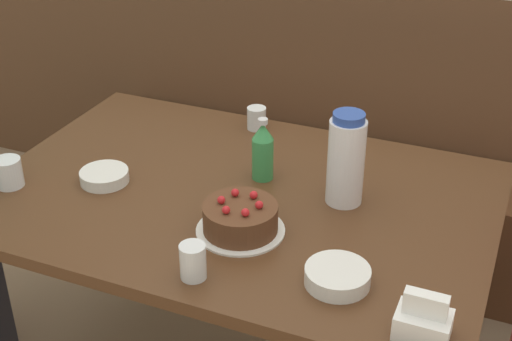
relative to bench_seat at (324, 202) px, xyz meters
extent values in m
cube|color=brown|center=(0.00, 0.22, 0.30)|extent=(4.80, 0.04, 1.04)
cube|color=#56331E|center=(0.00, 0.00, 0.00)|extent=(1.90, 0.38, 0.44)
cube|color=#4C2D19|center=(0.00, -0.83, 0.49)|extent=(1.36, 0.92, 0.03)
cube|color=#4C2D19|center=(-0.63, -0.42, 0.13)|extent=(0.06, 0.06, 0.69)
cube|color=#4C2D19|center=(0.63, -0.42, 0.13)|extent=(0.06, 0.06, 0.69)
cylinder|color=white|center=(0.08, -1.00, 0.51)|extent=(0.22, 0.22, 0.01)
cylinder|color=#56331E|center=(0.08, -1.00, 0.54)|extent=(0.19, 0.19, 0.07)
sphere|color=red|center=(0.11, -1.03, 0.59)|extent=(0.02, 0.02, 0.02)
sphere|color=red|center=(0.13, -0.99, 0.59)|extent=(0.02, 0.02, 0.02)
sphere|color=red|center=(0.10, -0.95, 0.59)|extent=(0.02, 0.02, 0.02)
sphere|color=red|center=(0.05, -0.96, 0.59)|extent=(0.02, 0.02, 0.02)
sphere|color=red|center=(0.03, -1.00, 0.59)|extent=(0.02, 0.02, 0.02)
sphere|color=red|center=(0.06, -1.04, 0.59)|extent=(0.02, 0.02, 0.02)
cylinder|color=white|center=(0.27, -0.76, 0.62)|extent=(0.10, 0.10, 0.23)
cylinder|color=#28479E|center=(0.27, -0.76, 0.75)|extent=(0.08, 0.08, 0.02)
cylinder|color=#388E4C|center=(0.03, -0.73, 0.56)|extent=(0.06, 0.06, 0.12)
cone|color=#388E4C|center=(0.03, -0.73, 0.65)|extent=(0.06, 0.06, 0.05)
cylinder|color=silver|center=(0.03, -0.73, 0.68)|extent=(0.03, 0.03, 0.01)
cube|color=white|center=(0.57, -1.19, 0.53)|extent=(0.11, 0.08, 0.05)
cube|color=white|center=(0.57, -1.19, 0.58)|extent=(0.09, 0.03, 0.05)
cylinder|color=white|center=(-0.36, -0.92, 0.52)|extent=(0.13, 0.13, 0.03)
cylinder|color=white|center=(0.36, -1.10, 0.52)|extent=(0.15, 0.15, 0.04)
cylinder|color=silver|center=(0.06, -1.20, 0.55)|extent=(0.06, 0.06, 0.08)
cylinder|color=silver|center=(-0.59, -1.04, 0.54)|extent=(0.07, 0.07, 0.08)
cylinder|color=silver|center=(-0.11, -0.44, 0.54)|extent=(0.06, 0.06, 0.07)
camera|label=1|loc=(0.68, -2.33, 1.50)|focal=50.00mm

